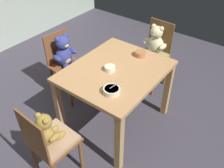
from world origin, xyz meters
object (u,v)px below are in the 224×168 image
(porridge_bowl_white_center, at_px, (110,68))
(porridge_bowl_terracotta_near_right, at_px, (141,54))
(teddy_chair_near_right, at_px, (154,48))
(teddy_chair_far_center, at_px, (65,57))
(dining_table, at_px, (116,79))
(porridge_bowl_cream_near_left, at_px, (112,90))
(teddy_chair_near_left, at_px, (49,137))

(porridge_bowl_white_center, xyz_separation_m, porridge_bowl_terracotta_near_right, (0.42, -0.10, 0.00))
(teddy_chair_near_right, bearing_deg, porridge_bowl_white_center, 2.80)
(teddy_chair_near_right, xyz_separation_m, porridge_bowl_white_center, (-0.94, 0.00, 0.20))
(teddy_chair_far_center, distance_m, porridge_bowl_white_center, 0.81)
(teddy_chair_near_right, height_order, porridge_bowl_terracotta_near_right, teddy_chair_near_right)
(teddy_chair_far_center, relative_size, porridge_bowl_terracotta_near_right, 7.20)
(porridge_bowl_white_center, bearing_deg, dining_table, -39.96)
(teddy_chair_near_right, relative_size, porridge_bowl_white_center, 8.18)
(dining_table, height_order, porridge_bowl_cream_near_left, porridge_bowl_cream_near_left)
(porridge_bowl_white_center, bearing_deg, teddy_chair_near_left, 179.44)
(teddy_chair_near_right, xyz_separation_m, porridge_bowl_cream_near_left, (-1.21, -0.22, 0.21))
(teddy_chair_near_left, relative_size, porridge_bowl_terracotta_near_right, 7.24)
(teddy_chair_near_right, relative_size, teddy_chair_near_left, 1.04)
(teddy_chair_far_center, distance_m, teddy_chair_near_left, 1.23)
(dining_table, relative_size, teddy_chair_near_left, 1.22)
(teddy_chair_near_right, xyz_separation_m, teddy_chair_far_center, (-0.84, 0.78, -0.00))
(teddy_chair_far_center, height_order, porridge_bowl_white_center, teddy_chair_far_center)
(porridge_bowl_cream_near_left, bearing_deg, teddy_chair_far_center, 69.56)
(porridge_bowl_cream_near_left, distance_m, porridge_bowl_white_center, 0.35)
(teddy_chair_far_center, bearing_deg, porridge_bowl_terracotta_near_right, 25.08)
(teddy_chair_near_right, height_order, porridge_bowl_cream_near_left, teddy_chair_near_right)
(porridge_bowl_terracotta_near_right, bearing_deg, dining_table, 170.29)
(teddy_chair_near_right, bearing_deg, porridge_bowl_cream_near_left, 13.27)
(dining_table, height_order, teddy_chair_near_left, teddy_chair_near_left)
(teddy_chair_far_center, bearing_deg, teddy_chair_near_left, -45.43)
(porridge_bowl_cream_near_left, bearing_deg, porridge_bowl_terracotta_near_right, 10.00)
(dining_table, xyz_separation_m, porridge_bowl_cream_near_left, (-0.32, -0.18, 0.14))
(teddy_chair_near_right, height_order, porridge_bowl_white_center, teddy_chair_near_right)
(teddy_chair_far_center, xyz_separation_m, porridge_bowl_white_center, (-0.10, -0.78, 0.21))
(porridge_bowl_cream_near_left, xyz_separation_m, porridge_bowl_terracotta_near_right, (0.68, 0.12, 0.00))
(dining_table, height_order, porridge_bowl_terracotta_near_right, porridge_bowl_terracotta_near_right)
(dining_table, bearing_deg, teddy_chair_near_left, 176.90)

